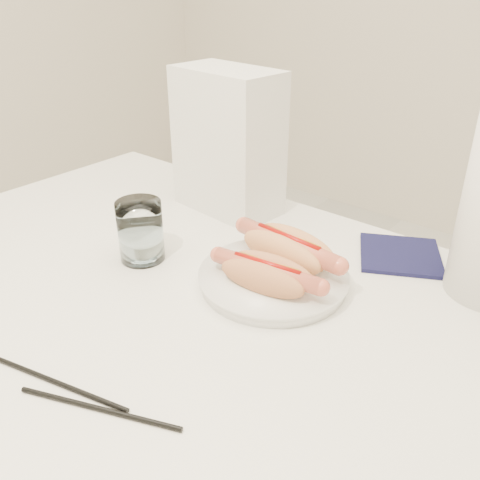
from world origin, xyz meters
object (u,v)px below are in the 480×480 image
Objects in this scene: hotdog_left at (288,249)px; hotdog_right at (267,274)px; water_glass at (141,231)px; napkin_box at (228,142)px; plate at (273,280)px; table at (189,332)px.

hotdog_right is at bearing -72.66° from hotdog_left.
water_glass reaches higher than hotdog_left.
hotdog_right is 0.63× the size of napkin_box.
hotdog_left is at bearing -24.01° from napkin_box.
napkin_box is at bearing 155.47° from hotdog_left.
plate is 1.29× the size of hotdog_right.
hotdog_left reaches higher than table.
table is 11.61× the size of water_glass.
hotdog_right is 0.23m from water_glass.
water_glass is at bearing -79.25° from napkin_box.
hotdog_left is at bearing 66.48° from table.
water_glass reaches higher than plate.
hotdog_right is 1.67× the size of water_glass.
table is 0.15m from plate.
table is 0.15m from hotdog_right.
hotdog_left is (-0.01, 0.04, 0.03)m from plate.
table is at bearing -108.99° from hotdog_left.
table is at bearing -54.67° from napkin_box.
water_glass is at bearing 164.66° from table.
napkin_box reaches higher than hotdog_right.
water_glass reaches higher than table.
water_glass is (-0.23, -0.04, 0.01)m from hotdog_right.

